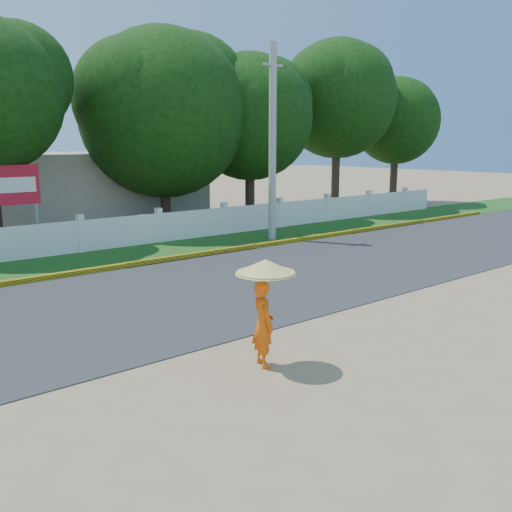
# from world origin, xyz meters

# --- Properties ---
(ground) EXTENTS (120.00, 120.00, 0.00)m
(ground) POSITION_xyz_m (0.00, 0.00, 0.00)
(ground) COLOR #9E8460
(ground) RESTS_ON ground
(road) EXTENTS (60.00, 7.00, 0.02)m
(road) POSITION_xyz_m (0.00, 4.50, 0.01)
(road) COLOR #38383A
(road) RESTS_ON ground
(grass_verge) EXTENTS (60.00, 3.50, 0.03)m
(grass_verge) POSITION_xyz_m (0.00, 9.75, 0.01)
(grass_verge) COLOR #2D601E
(grass_verge) RESTS_ON ground
(curb) EXTENTS (40.00, 0.18, 0.16)m
(curb) POSITION_xyz_m (0.00, 8.05, 0.08)
(curb) COLOR yellow
(curb) RESTS_ON ground
(fence) EXTENTS (40.00, 0.10, 1.10)m
(fence) POSITION_xyz_m (0.00, 11.20, 0.55)
(fence) COLOR silver
(fence) RESTS_ON ground
(building_near) EXTENTS (10.00, 6.00, 3.20)m
(building_near) POSITION_xyz_m (3.00, 18.00, 1.60)
(building_near) COLOR #B7AD99
(building_near) RESTS_ON ground
(utility_pole) EXTENTS (0.28, 0.28, 7.21)m
(utility_pole) POSITION_xyz_m (6.71, 9.09, 3.61)
(utility_pole) COLOR #9B9B99
(utility_pole) RESTS_ON ground
(monk_with_parasol) EXTENTS (0.99, 0.99, 1.81)m
(monk_with_parasol) POSITION_xyz_m (-1.71, -0.26, 1.18)
(monk_with_parasol) COLOR #EE590C
(monk_with_parasol) RESTS_ON ground
(billboard) EXTENTS (2.50, 0.13, 2.95)m
(billboard) POSITION_xyz_m (-2.13, 12.30, 2.14)
(billboard) COLOR gray
(billboard) RESTS_ON ground
(tree_row) EXTENTS (41.07, 7.88, 9.04)m
(tree_row) POSITION_xyz_m (3.92, 14.14, 4.97)
(tree_row) COLOR #473828
(tree_row) RESTS_ON ground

